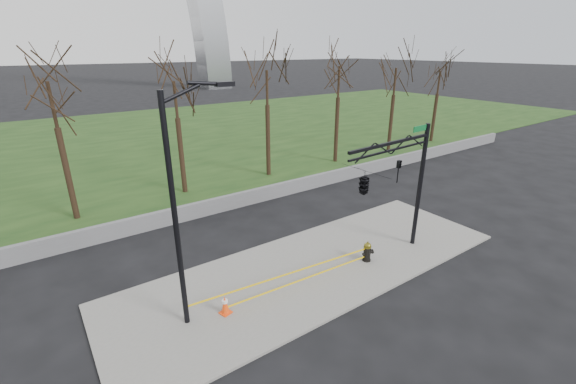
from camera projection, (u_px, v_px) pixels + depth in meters
ground at (316, 267)px, 16.63m from camera, size 500.00×500.00×0.00m
sidewalk at (316, 266)px, 16.61m from camera, size 18.00×6.00×0.10m
grass_strip at (136, 140)px, 39.52m from camera, size 120.00×40.00×0.06m
guardrail at (232, 202)px, 22.57m from camera, size 60.00×0.30×0.90m
tree_row at (227, 124)px, 25.29m from camera, size 49.85×4.00×8.56m
fire_hydrant at (367, 252)px, 16.85m from camera, size 0.59×0.38×0.95m
traffic_cone at (225, 305)px, 13.50m from camera, size 0.46×0.46×0.73m
street_light at (180, 199)px, 11.68m from camera, size 2.39×0.25×8.21m
traffic_signal_mast at (377, 179)px, 15.18m from camera, size 5.09×2.51×6.00m
caution_tape at (295, 276)px, 15.04m from camera, size 8.14×0.75×0.48m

